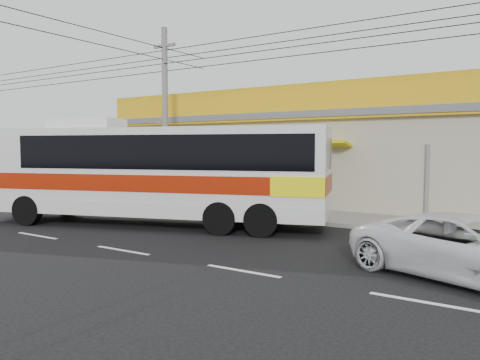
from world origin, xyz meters
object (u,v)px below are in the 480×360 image
(coach_bus, at_px, (157,168))
(motorbike_red, at_px, (134,195))
(white_car, at_px, (470,248))
(utility_pole, at_px, (165,60))
(motorbike_dark, at_px, (120,189))

(coach_bus, distance_m, motorbike_red, 6.25)
(coach_bus, height_order, white_car, coach_bus)
(motorbike_red, relative_size, white_car, 0.32)
(motorbike_red, relative_size, utility_pole, 0.05)
(coach_bus, bearing_deg, motorbike_red, 126.21)
(coach_bus, distance_m, motorbike_dark, 9.44)
(motorbike_red, relative_size, motorbike_dark, 1.09)
(white_car, bearing_deg, utility_pole, 86.34)
(white_car, xyz_separation_m, utility_pole, (-14.03, 5.84, 6.34))
(motorbike_red, distance_m, motorbike_dark, 3.27)
(utility_pole, bearing_deg, coach_bus, -51.13)
(motorbike_red, distance_m, white_car, 16.35)
(coach_bus, xyz_separation_m, white_car, (10.61, -1.60, -1.41))
(coach_bus, xyz_separation_m, motorbike_dark, (-7.70, 5.24, -1.52))
(utility_pole, bearing_deg, white_car, -22.60)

